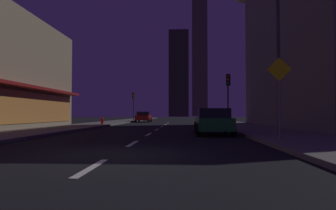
% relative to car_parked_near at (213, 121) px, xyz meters
% --- Properties ---
extents(ground_plane, '(78.00, 136.00, 0.10)m').
position_rel_car_parked_near_xyz_m(ground_plane, '(-3.60, 23.62, -0.79)').
color(ground_plane, black).
extents(sidewalk_right, '(4.00, 76.00, 0.15)m').
position_rel_car_parked_near_xyz_m(sidewalk_right, '(3.40, 23.62, -0.67)').
color(sidewalk_right, '#605E59').
rests_on(sidewalk_right, ground).
extents(sidewalk_left, '(4.00, 76.00, 0.15)m').
position_rel_car_parked_near_xyz_m(sidewalk_left, '(-10.60, 23.62, -0.67)').
color(sidewalk_left, '#605E59').
rests_on(sidewalk_left, ground).
extents(lane_marking_center, '(0.16, 33.40, 0.01)m').
position_rel_car_parked_near_xyz_m(lane_marking_center, '(-3.60, 5.22, -0.73)').
color(lane_marking_center, silver).
rests_on(lane_marking_center, ground).
extents(skyscraper_distant_tall, '(8.03, 7.71, 35.23)m').
position_rel_car_parked_near_xyz_m(skyscraper_distant_tall, '(-3.68, 107.10, 16.87)').
color(skyscraper_distant_tall, '#353328').
rests_on(skyscraper_distant_tall, ground).
extents(skyscraper_distant_mid, '(7.65, 8.43, 69.13)m').
position_rel_car_parked_near_xyz_m(skyscraper_distant_mid, '(6.60, 139.37, 33.82)').
color(skyscraper_distant_mid, brown).
rests_on(skyscraper_distant_mid, ground).
extents(car_parked_near, '(1.98, 4.24, 1.45)m').
position_rel_car_parked_near_xyz_m(car_parked_near, '(0.00, 0.00, 0.00)').
color(car_parked_near, '#1E722D').
rests_on(car_parked_near, ground).
extents(car_parked_far, '(1.98, 4.24, 1.45)m').
position_rel_car_parked_near_xyz_m(car_parked_far, '(-7.20, 24.78, 0.00)').
color(car_parked_far, '#B21919').
rests_on(car_parked_far, ground).
extents(fire_hydrant_far_left, '(0.42, 0.30, 0.65)m').
position_rel_car_parked_near_xyz_m(fire_hydrant_far_left, '(-9.50, 11.87, -0.29)').
color(fire_hydrant_far_left, red).
rests_on(fire_hydrant_far_left, sidewalk_left).
extents(traffic_light_near_right, '(0.32, 0.48, 4.20)m').
position_rel_car_parked_near_xyz_m(traffic_light_near_right, '(1.90, 7.30, 2.45)').
color(traffic_light_near_right, '#2D2D2D').
rests_on(traffic_light_near_right, sidewalk_right).
extents(traffic_light_far_left, '(0.32, 0.48, 4.20)m').
position_rel_car_parked_near_xyz_m(traffic_light_far_left, '(-9.10, 27.46, 2.45)').
color(traffic_light_far_left, '#2D2D2D').
rests_on(traffic_light_far_left, sidewalk_left).
extents(street_lamp_right, '(1.96, 0.56, 6.58)m').
position_rel_car_parked_near_xyz_m(street_lamp_right, '(1.78, -3.14, 4.33)').
color(street_lamp_right, '#38383D').
rests_on(street_lamp_right, sidewalk_right).
extents(pedestrian_crossing_sign, '(0.91, 0.08, 3.15)m').
position_rel_car_parked_near_xyz_m(pedestrian_crossing_sign, '(2.00, -5.15, 1.28)').
color(pedestrian_crossing_sign, slate).
rests_on(pedestrian_crossing_sign, sidewalk_right).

